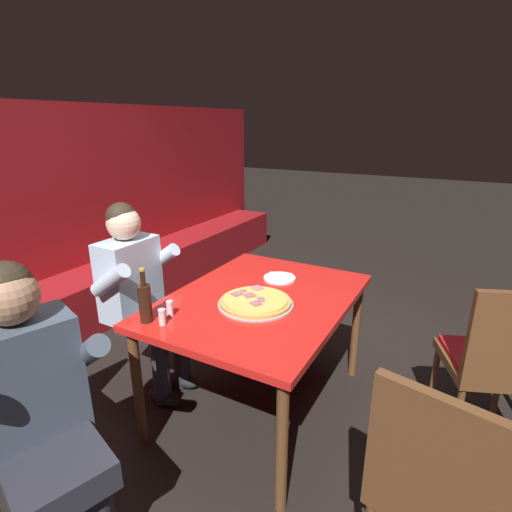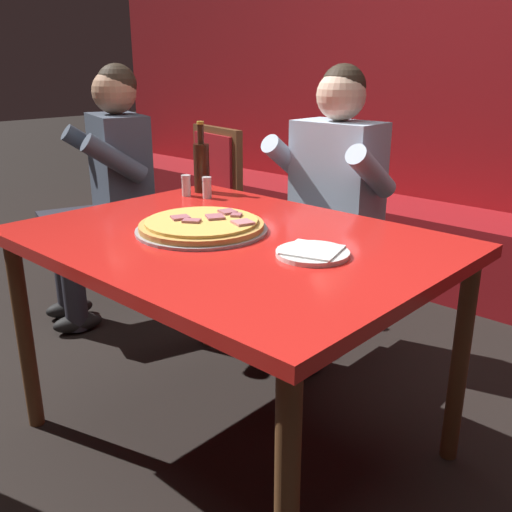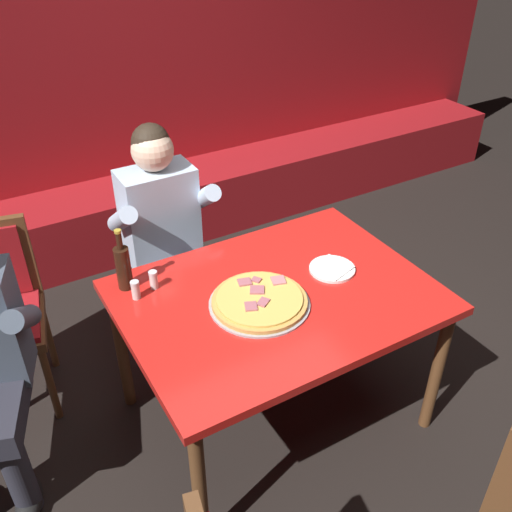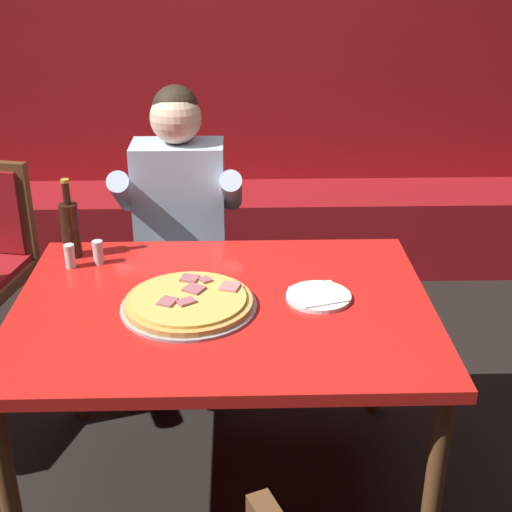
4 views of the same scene
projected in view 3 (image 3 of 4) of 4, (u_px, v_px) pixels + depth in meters
name	position (u px, v px, depth m)	size (l,w,h in m)	color
ground_plane	(274.00, 412.00, 2.89)	(24.00, 24.00, 0.00)	black
booth_wall_panel	(110.00, 103.00, 3.92)	(6.80, 0.16, 1.90)	maroon
booth_bench	(139.00, 214.00, 4.09)	(6.46, 0.48, 0.46)	maroon
main_dining_table	(277.00, 307.00, 2.50)	(1.33, 0.99, 0.76)	brown
pizza	(259.00, 301.00, 2.39)	(0.43, 0.43, 0.05)	#9E9EA3
plate_white_paper	(332.00, 269.00, 2.60)	(0.21, 0.21, 0.02)	white
beer_bottle	(123.00, 266.00, 2.44)	(0.07, 0.07, 0.29)	black
shaker_parmesan	(136.00, 291.00, 2.41)	(0.04, 0.04, 0.09)	silver
shaker_red_pepper_flakes	(154.00, 281.00, 2.47)	(0.04, 0.04, 0.09)	silver
diner_seated_blue_shirt	(167.00, 235.00, 2.96)	(0.53, 0.53, 1.27)	black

